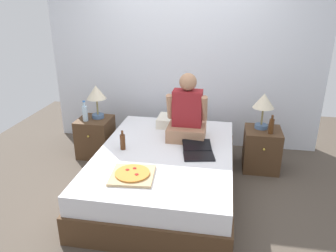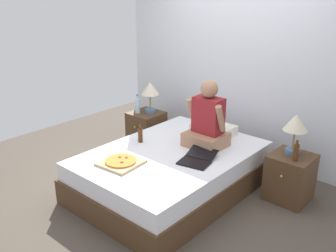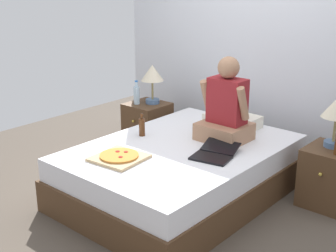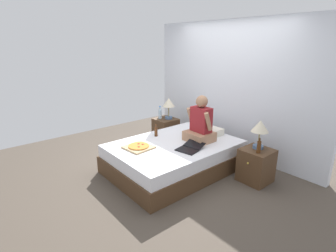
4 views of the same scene
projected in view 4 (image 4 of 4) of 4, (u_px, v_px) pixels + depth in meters
The scene contains 14 objects.
ground_plane at pixel (174, 169), 4.53m from camera, with size 5.86×5.86×0.00m, color #4C4238.
wall_back at pixel (230, 89), 5.02m from camera, with size 3.86×0.12×2.50m, color silver.
bed at pixel (174, 156), 4.45m from camera, with size 1.50×2.12×0.49m.
nightstand_left at pixel (166, 130), 5.70m from camera, with size 0.44×0.47×0.53m.
lamp_on_left_nightstand at pixel (169, 104), 5.52m from camera, with size 0.26×0.26×0.45m.
water_bottle at pixel (160, 114), 5.59m from camera, with size 0.07×0.07×0.28m.
nightstand_right at pixel (256, 165), 4.08m from camera, with size 0.44×0.47×0.53m.
lamp_on_right_nightstand at pixel (260, 128), 3.95m from camera, with size 0.26×0.26×0.45m.
beer_bottle at pixel (259, 147), 3.85m from camera, with size 0.06×0.06×0.23m.
pillow at pixel (207, 130), 4.82m from camera, with size 0.52×0.34×0.12m, color silver.
person_seated at pixel (200, 124), 4.41m from camera, with size 0.47×0.40×0.78m.
laptop at pixel (189, 148), 4.10m from camera, with size 0.39×0.47×0.07m.
pizza_box at pixel (139, 147), 4.16m from camera, with size 0.44×0.44×0.04m.
beer_bottle_on_bed at pixel (156, 131), 4.67m from camera, with size 0.06×0.06×0.22m.
Camera 4 is at (3.07, -2.70, 2.09)m, focal length 28.00 mm.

